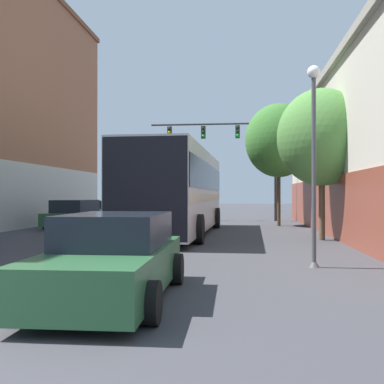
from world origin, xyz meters
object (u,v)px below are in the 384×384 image
object	(u,v)px
bus	(178,188)
hatchback_foreground	(114,259)
street_lamp	(314,156)
street_tree_near	(322,137)
traffic_signal_gantry	(233,145)
street_tree_far	(279,141)
parked_car_left_near	(112,212)
parked_car_left_far	(76,215)

from	to	relation	value
bus	hatchback_foreground	distance (m)	11.64
street_lamp	street_tree_near	distance (m)	6.51
traffic_signal_gantry	street_lamp	size ratio (longest dim) A/B	1.75
hatchback_foreground	street_tree_near	size ratio (longest dim) A/B	0.77
street_tree_far	bus	bearing A→B (deg)	-129.97
street_tree_near	street_tree_far	world-z (taller)	street_tree_far
bus	street_lamp	distance (m)	9.16
hatchback_foreground	bus	bearing A→B (deg)	1.96
hatchback_foreground	parked_car_left_near	distance (m)	20.34
parked_car_left_far	street_tree_far	world-z (taller)	street_tree_far
bus	street_tree_near	bearing A→B (deg)	-106.69
parked_car_left_near	street_tree_far	distance (m)	10.79
traffic_signal_gantry	street_tree_near	xyz separation A→B (m)	(3.40, -11.81, -1.07)
parked_car_left_near	street_lamp	bearing A→B (deg)	-154.32
parked_car_left_near	traffic_signal_gantry	size ratio (longest dim) A/B	0.53
parked_car_left_far	traffic_signal_gantry	size ratio (longest dim) A/B	0.52
traffic_signal_gantry	parked_car_left_far	bearing A→B (deg)	-136.99
hatchback_foreground	street_lamp	distance (m)	5.38
hatchback_foreground	street_tree_far	distance (m)	17.92
street_tree_near	street_tree_far	bearing A→B (deg)	97.28
parked_car_left_near	street_tree_far	bearing A→B (deg)	-108.92
street_tree_near	street_tree_far	xyz separation A→B (m)	(-0.93, 7.31, 0.77)
parked_car_left_near	parked_car_left_far	size ratio (longest dim) A/B	1.01
parked_car_left_far	street_tree_near	distance (m)	12.36
hatchback_foreground	parked_car_left_far	world-z (taller)	parked_car_left_far
bus	parked_car_left_near	distance (m)	9.57
hatchback_foreground	street_tree_near	bearing A→B (deg)	-27.87
parked_car_left_far	street_lamp	bearing A→B (deg)	-131.04
bus	traffic_signal_gantry	bearing A→B (deg)	-10.47
bus	street_tree_near	size ratio (longest dim) A/B	2.12
bus	hatchback_foreground	xyz separation A→B (m)	(0.61, -11.56, -1.28)
bus	parked_car_left_near	xyz separation A→B (m)	(-5.17, 7.95, -1.30)
bus	traffic_signal_gantry	size ratio (longest dim) A/B	1.46
hatchback_foreground	parked_car_left_near	xyz separation A→B (m)	(-5.78, 19.50, -0.02)
parked_car_left_near	hatchback_foreground	bearing A→B (deg)	-168.27
parked_car_left_far	street_tree_far	bearing A→B (deg)	-68.18
street_lamp	street_tree_near	bearing A→B (deg)	78.55
traffic_signal_gantry	street_lamp	distance (m)	18.35
parked_car_left_near	street_tree_near	distance (m)	14.82
traffic_signal_gantry	street_tree_near	bearing A→B (deg)	-73.93
traffic_signal_gantry	street_tree_near	size ratio (longest dim) A/B	1.45
street_lamp	bus	bearing A→B (deg)	117.77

